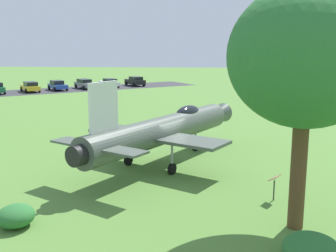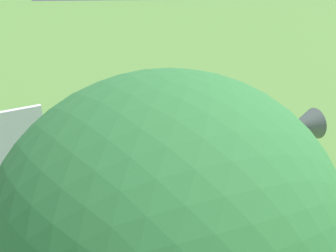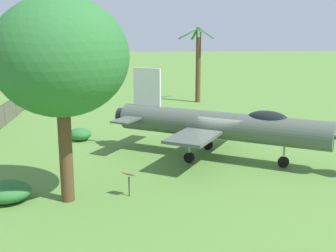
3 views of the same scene
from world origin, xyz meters
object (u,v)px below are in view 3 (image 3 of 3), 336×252
at_px(shrub_near_fence, 6,192).
at_px(shrub_by_tree, 80,134).
at_px(palm_tree, 198,64).
at_px(info_plaque, 129,178).
at_px(display_jet, 226,125).
at_px(shade_tree, 61,58).

relative_size(shrub_near_fence, shrub_by_tree, 1.50).
height_order(palm_tree, info_plaque, palm_tree).
relative_size(display_jet, info_plaque, 11.45).
relative_size(palm_tree, shrub_by_tree, 4.94).
height_order(shade_tree, shrub_near_fence, shade_tree).
xyz_separation_m(display_jet, info_plaque, (5.14, -5.39, -1.14)).
bearing_deg(palm_tree, shade_tree, -20.35).
xyz_separation_m(shade_tree, shrub_near_fence, (-0.06, -2.68, -5.79)).
bearing_deg(shade_tree, shrub_near_fence, -91.37).
relative_size(palm_tree, info_plaque, 6.39).
bearing_deg(palm_tree, info_plaque, -14.88).
bearing_deg(shrub_near_fence, palm_tree, 154.31).
bearing_deg(shrub_by_tree, palm_tree, 145.31).
height_order(shade_tree, palm_tree, shade_tree).
height_order(shrub_by_tree, info_plaque, info_plaque).
distance_m(shade_tree, info_plaque, 6.02).
bearing_deg(info_plaque, display_jet, 133.63).
distance_m(shrub_by_tree, info_plaque, 10.60).
height_order(display_jet, info_plaque, display_jet).
bearing_deg(shrub_near_fence, shrub_by_tree, 169.29).
bearing_deg(shade_tree, display_jet, 124.12).
xyz_separation_m(shrub_by_tree, info_plaque, (10.03, 3.41, 0.44)).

